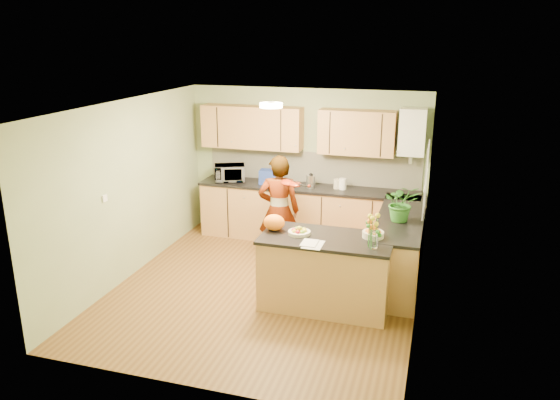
# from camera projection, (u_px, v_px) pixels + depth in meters

# --- Properties ---
(floor) EXTENTS (4.50, 4.50, 0.00)m
(floor) POSITION_uv_depth(u_px,v_px,m) (265.00, 289.00, 7.45)
(floor) COLOR brown
(floor) RESTS_ON ground
(ceiling) EXTENTS (4.00, 4.50, 0.02)m
(ceiling) POSITION_uv_depth(u_px,v_px,m) (264.00, 105.00, 6.71)
(ceiling) COLOR white
(ceiling) RESTS_ON wall_back
(wall_back) EXTENTS (4.00, 0.02, 2.50)m
(wall_back) POSITION_uv_depth(u_px,v_px,m) (307.00, 164.00, 9.14)
(wall_back) COLOR gray
(wall_back) RESTS_ON floor
(wall_front) EXTENTS (4.00, 0.02, 2.50)m
(wall_front) POSITION_uv_depth(u_px,v_px,m) (188.00, 271.00, 5.02)
(wall_front) COLOR gray
(wall_front) RESTS_ON floor
(wall_left) EXTENTS (0.02, 4.50, 2.50)m
(wall_left) POSITION_uv_depth(u_px,v_px,m) (129.00, 190.00, 7.63)
(wall_left) COLOR gray
(wall_left) RESTS_ON floor
(wall_right) EXTENTS (0.02, 4.50, 2.50)m
(wall_right) POSITION_uv_depth(u_px,v_px,m) (423.00, 216.00, 6.53)
(wall_right) COLOR gray
(wall_right) RESTS_ON floor
(back_counter) EXTENTS (3.64, 0.62, 0.94)m
(back_counter) POSITION_uv_depth(u_px,v_px,m) (307.00, 214.00, 9.07)
(back_counter) COLOR #B88249
(back_counter) RESTS_ON floor
(right_counter) EXTENTS (0.62, 2.24, 0.94)m
(right_counter) POSITION_uv_depth(u_px,v_px,m) (399.00, 248.00, 7.62)
(right_counter) COLOR #B88249
(right_counter) RESTS_ON floor
(splashback) EXTENTS (3.60, 0.02, 0.52)m
(splashback) POSITION_uv_depth(u_px,v_px,m) (312.00, 167.00, 9.12)
(splashback) COLOR beige
(splashback) RESTS_ON back_counter
(upper_cabinets) EXTENTS (3.20, 0.34, 0.70)m
(upper_cabinets) POSITION_uv_depth(u_px,v_px,m) (294.00, 129.00, 8.86)
(upper_cabinets) COLOR #B88249
(upper_cabinets) RESTS_ON wall_back
(boiler) EXTENTS (0.40, 0.30, 0.86)m
(boiler) POSITION_uv_depth(u_px,v_px,m) (412.00, 132.00, 8.34)
(boiler) COLOR white
(boiler) RESTS_ON wall_back
(window_right) EXTENTS (0.01, 1.30, 1.05)m
(window_right) POSITION_uv_depth(u_px,v_px,m) (426.00, 179.00, 7.00)
(window_right) COLOR white
(window_right) RESTS_ON wall_right
(light_switch) EXTENTS (0.02, 0.09, 0.09)m
(light_switch) POSITION_uv_depth(u_px,v_px,m) (105.00, 198.00, 7.06)
(light_switch) COLOR white
(light_switch) RESTS_ON wall_left
(ceiling_lamp) EXTENTS (0.30, 0.30, 0.07)m
(ceiling_lamp) POSITION_uv_depth(u_px,v_px,m) (271.00, 105.00, 7.00)
(ceiling_lamp) COLOR #FFEABF
(ceiling_lamp) RESTS_ON ceiling
(peninsula_island) EXTENTS (1.63, 0.84, 0.94)m
(peninsula_island) POSITION_uv_depth(u_px,v_px,m) (326.00, 272.00, 6.87)
(peninsula_island) COLOR #B88249
(peninsula_island) RESTS_ON floor
(fruit_dish) EXTENTS (0.28, 0.28, 0.10)m
(fruit_dish) POSITION_uv_depth(u_px,v_px,m) (299.00, 231.00, 6.82)
(fruit_dish) COLOR beige
(fruit_dish) RESTS_ON peninsula_island
(orange_bowl) EXTENTS (0.26, 0.26, 0.15)m
(orange_bowl) POSITION_uv_depth(u_px,v_px,m) (373.00, 232.00, 6.70)
(orange_bowl) COLOR beige
(orange_bowl) RESTS_ON peninsula_island
(flower_vase) EXTENTS (0.24, 0.24, 0.44)m
(flower_vase) POSITION_uv_depth(u_px,v_px,m) (375.00, 224.00, 6.32)
(flower_vase) COLOR silver
(flower_vase) RESTS_ON peninsula_island
(orange_bag) EXTENTS (0.32, 0.29, 0.21)m
(orange_bag) POSITION_uv_depth(u_px,v_px,m) (274.00, 222.00, 6.94)
(orange_bag) COLOR orange
(orange_bag) RESTS_ON peninsula_island
(papers) EXTENTS (0.23, 0.31, 0.01)m
(papers) POSITION_uv_depth(u_px,v_px,m) (313.00, 244.00, 6.49)
(papers) COLOR silver
(papers) RESTS_ON peninsula_island
(violinist) EXTENTS (0.69, 0.54, 1.68)m
(violinist) POSITION_uv_depth(u_px,v_px,m) (279.00, 211.00, 8.03)
(violinist) COLOR tan
(violinist) RESTS_ON floor
(violin) EXTENTS (0.65, 0.57, 0.16)m
(violin) POSITION_uv_depth(u_px,v_px,m) (288.00, 183.00, 7.63)
(violin) COLOR #4B0F04
(violin) RESTS_ON violinist
(microwave) EXTENTS (0.59, 0.51, 0.28)m
(microwave) POSITION_uv_depth(u_px,v_px,m) (230.00, 173.00, 9.23)
(microwave) COLOR white
(microwave) RESTS_ON back_counter
(blue_box) EXTENTS (0.32, 0.25, 0.24)m
(blue_box) POSITION_uv_depth(u_px,v_px,m) (269.00, 177.00, 9.07)
(blue_box) COLOR navy
(blue_box) RESTS_ON back_counter
(kettle) EXTENTS (0.15, 0.15, 0.27)m
(kettle) POSITION_uv_depth(u_px,v_px,m) (311.00, 181.00, 8.86)
(kettle) COLOR #BBBBC0
(kettle) RESTS_ON back_counter
(jar_cream) EXTENTS (0.12, 0.12, 0.16)m
(jar_cream) POSITION_uv_depth(u_px,v_px,m) (337.00, 184.00, 8.78)
(jar_cream) COLOR beige
(jar_cream) RESTS_ON back_counter
(jar_white) EXTENTS (0.14, 0.14, 0.18)m
(jar_white) POSITION_uv_depth(u_px,v_px,m) (343.00, 184.00, 8.75)
(jar_white) COLOR white
(jar_white) RESTS_ON back_counter
(potted_plant) EXTENTS (0.54, 0.49, 0.51)m
(potted_plant) POSITION_uv_depth(u_px,v_px,m) (402.00, 203.00, 7.23)
(potted_plant) COLOR #2F7326
(potted_plant) RESTS_ON right_counter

